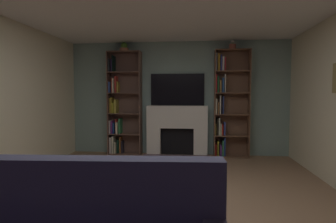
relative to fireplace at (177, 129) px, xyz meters
name	(u,v)px	position (x,y,z in m)	size (l,w,h in m)	color
ground_plane	(155,216)	(0.00, -3.11, -0.58)	(7.75, 7.75, 0.00)	#8C6B4F
wall_back_accent	(178,98)	(0.00, 0.15, 0.68)	(4.97, 0.06, 2.52)	gray
fireplace	(177,129)	(0.00, 0.00, 0.00)	(1.44, 0.53, 1.10)	white
tv	(178,90)	(0.00, 0.09, 0.87)	(1.19, 0.06, 0.70)	black
bookshelf_left	(121,108)	(-1.27, 0.01, 0.47)	(0.74, 0.29, 2.30)	brown
bookshelf_right	(227,104)	(1.08, 0.01, 0.55)	(0.74, 0.30, 2.30)	brown
potted_plant	(124,48)	(-1.18, -0.03, 1.80)	(0.20, 0.20, 0.20)	#A96A4D
vase_with_flowers	(233,46)	(1.18, -0.03, 1.79)	(0.15, 0.15, 0.20)	#954C3D
coffee_table	(112,208)	(-0.26, -3.84, -0.20)	(0.92, 0.49, 0.44)	brown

